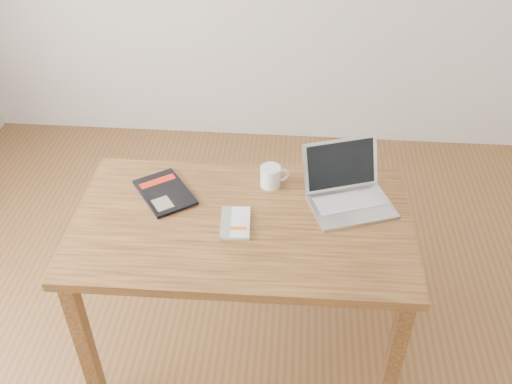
# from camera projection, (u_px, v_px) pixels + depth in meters

# --- Properties ---
(room) EXTENTS (4.04, 4.04, 2.70)m
(room) POSITION_uv_depth(u_px,v_px,m) (219.00, 113.00, 1.74)
(room) COLOR brown
(room) RESTS_ON ground
(desk) EXTENTS (1.36, 0.79, 0.75)m
(desk) POSITION_uv_depth(u_px,v_px,m) (243.00, 237.00, 2.32)
(desk) COLOR brown
(desk) RESTS_ON ground
(white_guidebook) EXTENTS (0.13, 0.19, 0.02)m
(white_guidebook) POSITION_uv_depth(u_px,v_px,m) (235.00, 223.00, 2.24)
(white_guidebook) COLOR silver
(white_guidebook) RESTS_ON desk
(black_guidebook) EXTENTS (0.31, 0.33, 0.01)m
(black_guidebook) POSITION_uv_depth(u_px,v_px,m) (165.00, 192.00, 2.39)
(black_guidebook) COLOR black
(black_guidebook) RESTS_ON desk
(laptop) EXTENTS (0.41, 0.39, 0.22)m
(laptop) POSITION_uv_depth(u_px,v_px,m) (348.00, 191.00, 2.34)
(laptop) COLOR silver
(laptop) RESTS_ON desk
(coffee_mug) EXTENTS (0.12, 0.09, 0.09)m
(coffee_mug) POSITION_uv_depth(u_px,v_px,m) (271.00, 176.00, 2.42)
(coffee_mug) COLOR white
(coffee_mug) RESTS_ON desk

